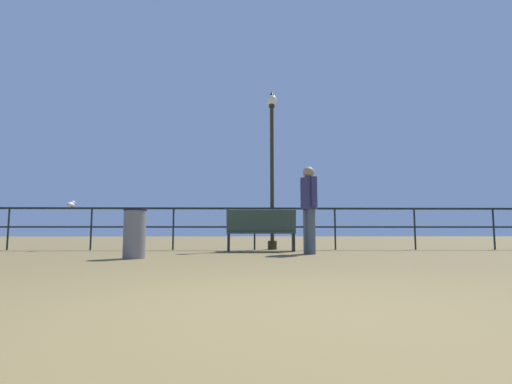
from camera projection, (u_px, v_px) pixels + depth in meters
ground_plane at (281, 317)px, 2.15m from camera, size 60.00×60.00×0.00m
pier_railing at (255, 218)px, 9.67m from camera, size 20.51×0.05×1.07m
bench_near_left at (261, 229)px, 8.86m from camera, size 1.60×0.64×0.96m
lamppost_center at (272, 160)px, 10.02m from camera, size 0.27×0.27×4.18m
person_by_bench at (309, 203)px, 7.96m from camera, size 0.35×0.56×1.82m
seagull_on_rail at (71, 204)px, 9.62m from camera, size 0.15×0.37×0.17m
trash_bin at (135, 233)px, 6.65m from camera, size 0.40×0.40×0.87m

